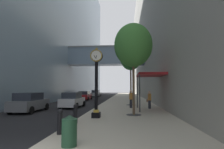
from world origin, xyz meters
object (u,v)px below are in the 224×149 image
at_px(trash_bin, 69,130).
at_px(car_silver_trailing, 96,93).
at_px(bollard_second, 76,113).
at_px(car_red_far, 85,96).
at_px(street_tree_mid_near, 131,59).
at_px(pedestrian_walking, 149,99).
at_px(street_tree_near, 133,45).
at_px(car_grey_mid, 30,103).
at_px(street_clock, 96,79).
at_px(car_white_near, 73,100).
at_px(bollard_nearest, 60,121).
at_px(pedestrian_by_clock, 131,98).

xyz_separation_m(trash_bin, car_silver_trailing, (-5.53, 37.95, 0.12)).
xyz_separation_m(bollard_second, car_red_far, (-4.60, 22.14, 0.07)).
distance_m(street_tree_mid_near, car_red_far, 14.30).
bearing_deg(bollard_second, pedestrian_walking, 56.56).
relative_size(pedestrian_walking, car_red_far, 0.36).
relative_size(street_tree_near, car_grey_mid, 1.56).
xyz_separation_m(street_clock, car_grey_mid, (-6.60, 3.52, -1.93)).
relative_size(trash_bin, car_white_near, 0.25).
relative_size(street_clock, bollard_second, 4.43).
bearing_deg(street_tree_mid_near, pedestrian_walking, -65.11).
bearing_deg(car_white_near, car_grey_mid, -127.81).
height_order(car_grey_mid, car_red_far, car_grey_mid).
distance_m(pedestrian_walking, car_grey_mid, 11.07).
bearing_deg(car_red_far, bollard_nearest, -79.39).
distance_m(bollard_second, street_tree_mid_near, 12.80).
relative_size(street_tree_mid_near, trash_bin, 6.58).
xyz_separation_m(street_tree_mid_near, car_silver_trailing, (-8.02, 22.68, -4.81)).
bearing_deg(bollard_nearest, pedestrian_by_clock, 72.67).
relative_size(pedestrian_by_clock, car_grey_mid, 0.40).
bearing_deg(car_red_far, car_silver_trailing, 90.09).
distance_m(pedestrian_by_clock, car_grey_mid, 9.48).
height_order(street_clock, bollard_second, street_clock).
height_order(street_tree_near, pedestrian_walking, street_tree_near).
xyz_separation_m(street_tree_near, car_white_near, (-6.35, 5.71, -4.54)).
distance_m(bollard_second, car_white_near, 9.62).
bearing_deg(car_grey_mid, bollard_second, -43.80).
bearing_deg(street_tree_near, car_white_near, 138.04).
height_order(car_white_near, car_grey_mid, car_grey_mid).
bearing_deg(street_tree_mid_near, pedestrian_by_clock, -91.55).
distance_m(street_clock, bollard_second, 2.99).
bearing_deg(street_clock, bollard_second, -112.54).
relative_size(bollard_nearest, street_tree_mid_near, 0.16).
xyz_separation_m(bollard_second, street_tree_near, (3.40, 3.45, 4.64)).
bearing_deg(street_clock, car_red_far, 105.11).
bearing_deg(bollard_second, street_tree_mid_near, 73.28).
relative_size(street_clock, car_grey_mid, 1.08).
xyz_separation_m(car_white_near, car_red_far, (-1.65, 12.98, -0.03)).
bearing_deg(street_clock, car_grey_mid, 151.95).
xyz_separation_m(pedestrian_walking, car_silver_trailing, (-9.71, 26.31, -0.23)).
relative_size(pedestrian_walking, car_grey_mid, 0.38).
bearing_deg(pedestrian_by_clock, trash_bin, -101.21).
bearing_deg(street_tree_near, car_grey_mid, 167.24).
xyz_separation_m(pedestrian_walking, car_white_near, (-8.03, 1.46, -0.22)).
xyz_separation_m(street_tree_near, pedestrian_walking, (1.68, 4.25, -4.32)).
relative_size(pedestrian_by_clock, car_white_near, 0.42).
distance_m(trash_bin, pedestrian_by_clock, 12.40).
distance_m(street_clock, trash_bin, 6.30).
bearing_deg(car_grey_mid, car_white_near, 52.19).
xyz_separation_m(bollard_second, pedestrian_walking, (5.08, 7.70, 0.32)).
xyz_separation_m(bollard_nearest, car_red_far, (-4.60, 24.56, 0.07)).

